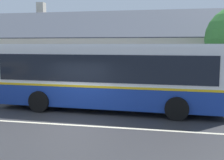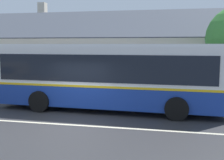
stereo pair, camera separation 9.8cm
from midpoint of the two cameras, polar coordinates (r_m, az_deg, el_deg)
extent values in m
plane|color=#2D2D30|center=(11.37, -9.30, -8.97)|extent=(300.00, 300.00, 0.00)
cube|color=#9E9E99|center=(16.94, -2.08, -3.23)|extent=(60.00, 3.00, 0.15)
cube|color=beige|center=(11.37, -9.30, -8.95)|extent=(60.00, 0.16, 0.01)
cube|color=beige|center=(25.02, -1.88, 4.14)|extent=(22.79, 9.89, 3.58)
cube|color=#424751|center=(22.64, -3.40, 11.35)|extent=(23.39, 5.02, 2.53)
cube|color=#424751|center=(27.44, -0.69, 10.65)|extent=(23.39, 5.02, 2.53)
cube|color=beige|center=(28.22, -14.29, 13.79)|extent=(0.70, 0.70, 1.20)
cube|color=black|center=(20.21, -5.16, 3.87)|extent=(1.10, 0.06, 1.30)
cube|color=black|center=(19.49, 17.97, 3.42)|extent=(1.10, 0.06, 1.30)
cube|color=#4C3323|center=(19.59, 4.49, 1.07)|extent=(1.00, 0.06, 2.10)
cube|color=navy|center=(13.64, -1.25, -2.87)|extent=(10.83, 2.88, 0.97)
cube|color=gold|center=(13.55, -1.25, -0.65)|extent=(10.85, 2.90, 0.10)
cube|color=white|center=(13.46, -1.26, 3.18)|extent=(10.83, 2.88, 1.72)
cube|color=white|center=(13.42, -1.27, 7.09)|extent=(10.61, 2.75, 0.12)
cube|color=black|center=(14.69, 0.00, 3.14)|extent=(9.89, 0.38, 1.22)
cube|color=black|center=(12.25, -2.78, 2.30)|extent=(9.89, 0.38, 1.22)
cube|color=#192D99|center=(15.22, -4.92, -1.84)|extent=(3.01, 0.14, 0.68)
cube|color=black|center=(14.36, 16.49, 0.30)|extent=(0.90, 0.06, 2.43)
cylinder|color=black|center=(14.47, 12.95, -3.51)|extent=(1.01, 0.32, 1.00)
cylinder|color=black|center=(12.02, 12.80, -5.70)|extent=(1.01, 0.32, 1.00)
cylinder|color=black|center=(15.82, -10.48, -2.53)|extent=(1.01, 0.32, 1.00)
cylinder|color=black|center=(13.62, -14.77, -4.24)|extent=(1.01, 0.32, 1.00)
cube|color=brown|center=(18.28, -15.74, -1.06)|extent=(1.89, 0.10, 0.04)
cube|color=brown|center=(18.15, -15.95, -1.12)|extent=(1.89, 0.10, 0.04)
cube|color=brown|center=(18.02, -16.16, -1.18)|extent=(1.89, 0.10, 0.04)
cube|color=brown|center=(17.87, -16.38, -0.29)|extent=(1.89, 0.04, 0.10)
cube|color=brown|center=(17.86, -16.40, 0.15)|extent=(1.89, 0.04, 0.10)
cube|color=black|center=(17.85, -13.77, -1.92)|extent=(0.08, 0.43, 0.45)
cube|color=black|center=(18.54, -18.00, -1.73)|extent=(0.08, 0.43, 0.45)
camera|label=1|loc=(0.05, -90.22, -0.03)|focal=45.00mm
camera|label=2|loc=(0.05, 89.78, 0.03)|focal=45.00mm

